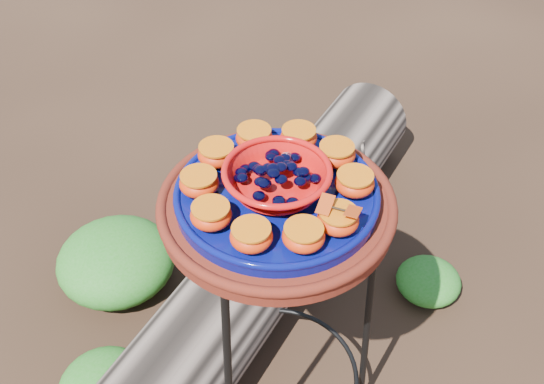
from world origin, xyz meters
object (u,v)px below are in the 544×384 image
plant_stand (276,326)px  terracotta_saucer (277,208)px  cobalt_plate (277,196)px  driftwood_log (274,245)px  red_bowl (277,181)px

plant_stand → terracotta_saucer: terracotta_saucer is taller
plant_stand → cobalt_plate: cobalt_plate is taller
terracotta_saucer → cobalt_plate: 0.03m
plant_stand → driftwood_log: 0.50m
plant_stand → driftwood_log: (0.24, 0.38, -0.21)m
terracotta_saucer → cobalt_plate: size_ratio=1.17×
driftwood_log → red_bowl: bearing=-121.6°
plant_stand → terracotta_saucer: size_ratio=1.58×
cobalt_plate → red_bowl: 0.04m
red_bowl → cobalt_plate: bearing=0.0°
plant_stand → red_bowl: bearing=0.0°
terracotta_saucer → cobalt_plate: bearing=0.0°
terracotta_saucer → cobalt_plate: (0.00, 0.00, 0.03)m
plant_stand → terracotta_saucer: bearing=0.0°
red_bowl → terracotta_saucer: bearing=0.0°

